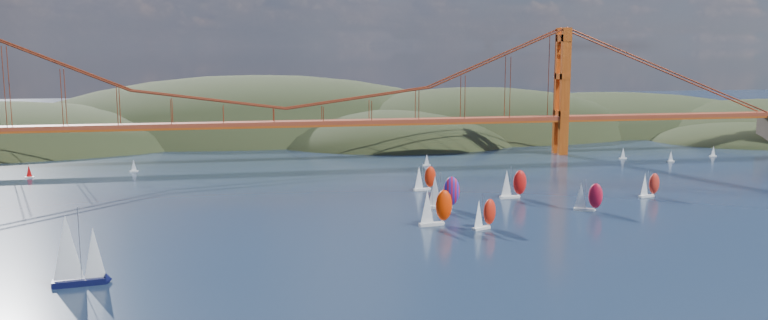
{
  "coord_description": "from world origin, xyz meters",
  "views": [
    {
      "loc": [
        -19.09,
        -126.34,
        47.09
      ],
      "look_at": [
        23.2,
        90.0,
        13.49
      ],
      "focal_mm": 35.0,
      "sensor_mm": 36.0,
      "label": 1
    }
  ],
  "objects_px": {
    "racer_2": "(588,196)",
    "racer_5": "(424,178)",
    "racer_3": "(513,183)",
    "racer_rwb": "(443,191)",
    "racer_0": "(435,207)",
    "racer_1": "(484,213)",
    "racer_4": "(649,185)",
    "sloop_navy": "(75,251)"
  },
  "relations": [
    {
      "from": "sloop_navy",
      "to": "racer_1",
      "type": "distance_m",
      "value": 98.79
    },
    {
      "from": "racer_2",
      "to": "racer_rwb",
      "type": "height_order",
      "value": "racer_rwb"
    },
    {
      "from": "racer_3",
      "to": "racer_rwb",
      "type": "bearing_deg",
      "value": -160.61
    },
    {
      "from": "racer_0",
      "to": "racer_3",
      "type": "height_order",
      "value": "racer_0"
    },
    {
      "from": "sloop_navy",
      "to": "racer_1",
      "type": "xyz_separation_m",
      "value": [
        94.41,
        28.97,
        -2.89
      ]
    },
    {
      "from": "racer_2",
      "to": "racer_rwb",
      "type": "xyz_separation_m",
      "value": [
        -40.27,
        10.92,
        0.76
      ]
    },
    {
      "from": "racer_2",
      "to": "racer_5",
      "type": "distance_m",
      "value": 55.18
    },
    {
      "from": "racer_0",
      "to": "racer_1",
      "type": "distance_m",
      "value": 13.05
    },
    {
      "from": "racer_4",
      "to": "racer_5",
      "type": "bearing_deg",
      "value": 147.99
    },
    {
      "from": "sloop_navy",
      "to": "racer_3",
      "type": "relative_size",
      "value": 1.6
    },
    {
      "from": "racer_4",
      "to": "racer_5",
      "type": "height_order",
      "value": "racer_5"
    },
    {
      "from": "racer_4",
      "to": "racer_3",
      "type": "bearing_deg",
      "value": 159.17
    },
    {
      "from": "racer_0",
      "to": "racer_5",
      "type": "bearing_deg",
      "value": 69.97
    },
    {
      "from": "racer_1",
      "to": "sloop_navy",
      "type": "bearing_deg",
      "value": 171.1
    },
    {
      "from": "racer_1",
      "to": "racer_rwb",
      "type": "relative_size",
      "value": 0.81
    },
    {
      "from": "racer_2",
      "to": "sloop_navy",
      "type": "bearing_deg",
      "value": -134.38
    },
    {
      "from": "racer_3",
      "to": "racer_4",
      "type": "relative_size",
      "value": 1.17
    },
    {
      "from": "racer_4",
      "to": "racer_rwb",
      "type": "xyz_separation_m",
      "value": [
        -68.37,
        -3.86,
        1.11
      ]
    },
    {
      "from": "racer_0",
      "to": "racer_rwb",
      "type": "xyz_separation_m",
      "value": [
        7.56,
        19.7,
        0.05
      ]
    },
    {
      "from": "racer_1",
      "to": "racer_0",
      "type": "bearing_deg",
      "value": 125.66
    },
    {
      "from": "racer_2",
      "to": "racer_rwb",
      "type": "distance_m",
      "value": 41.73
    },
    {
      "from": "racer_0",
      "to": "racer_3",
      "type": "bearing_deg",
      "value": 33.13
    },
    {
      "from": "racer_2",
      "to": "racer_rwb",
      "type": "relative_size",
      "value": 0.85
    },
    {
      "from": "racer_1",
      "to": "racer_2",
      "type": "bearing_deg",
      "value": -3.59
    },
    {
      "from": "racer_0",
      "to": "racer_2",
      "type": "bearing_deg",
      "value": 1.12
    },
    {
      "from": "racer_0",
      "to": "racer_4",
      "type": "xyz_separation_m",
      "value": [
        75.93,
        23.56,
        -1.06
      ]
    },
    {
      "from": "sloop_navy",
      "to": "racer_1",
      "type": "height_order",
      "value": "sloop_navy"
    },
    {
      "from": "racer_4",
      "to": "racer_rwb",
      "type": "relative_size",
      "value": 0.78
    },
    {
      "from": "racer_3",
      "to": "racer_0",
      "type": "bearing_deg",
      "value": -140.71
    },
    {
      "from": "racer_rwb",
      "to": "racer_5",
      "type": "bearing_deg",
      "value": 101.2
    },
    {
      "from": "sloop_navy",
      "to": "racer_5",
      "type": "xyz_separation_m",
      "value": [
        92.09,
        83.27,
        -2.78
      ]
    },
    {
      "from": "racer_5",
      "to": "racer_rwb",
      "type": "distance_m",
      "value": 28.47
    },
    {
      "from": "racer_1",
      "to": "racer_4",
      "type": "relative_size",
      "value": 1.03
    },
    {
      "from": "racer_1",
      "to": "racer_rwb",
      "type": "height_order",
      "value": "racer_rwb"
    },
    {
      "from": "racer_0",
      "to": "racer_5",
      "type": "height_order",
      "value": "racer_0"
    },
    {
      "from": "sloop_navy",
      "to": "racer_5",
      "type": "distance_m",
      "value": 124.19
    },
    {
      "from": "racer_0",
      "to": "racer_4",
      "type": "height_order",
      "value": "racer_0"
    },
    {
      "from": "racer_1",
      "to": "racer_4",
      "type": "height_order",
      "value": "racer_1"
    },
    {
      "from": "racer_3",
      "to": "racer_5",
      "type": "distance_m",
      "value": 29.93
    },
    {
      "from": "racer_3",
      "to": "racer_5",
      "type": "bearing_deg",
      "value": 140.41
    },
    {
      "from": "sloop_navy",
      "to": "racer_0",
      "type": "height_order",
      "value": "sloop_navy"
    },
    {
      "from": "racer_rwb",
      "to": "racer_1",
      "type": "bearing_deg",
      "value": -67.08
    }
  ]
}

